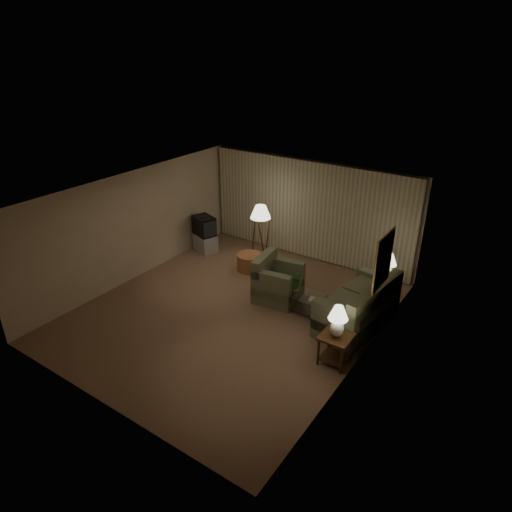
{
  "coord_description": "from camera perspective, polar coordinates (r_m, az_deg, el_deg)",
  "views": [
    {
      "loc": [
        5.29,
        -6.87,
        5.53
      ],
      "look_at": [
        0.22,
        0.6,
        1.18
      ],
      "focal_mm": 32.0,
      "sensor_mm": 36.0,
      "label": 1
    }
  ],
  "objects": [
    {
      "name": "flowers",
      "position": [
        10.02,
        5.0,
        -2.6
      ],
      "size": [
        0.47,
        0.43,
        0.45
      ],
      "primitive_type": "imported",
      "rotation": [
        0.0,
        0.0,
        -0.24
      ],
      "color": "#3E7333",
      "rests_on": "vase"
    },
    {
      "name": "side_table_far",
      "position": [
        10.79,
        15.79,
        -3.79
      ],
      "size": [
        0.45,
        0.37,
        0.6
      ],
      "color": "#37210F",
      "rests_on": "ground"
    },
    {
      "name": "room_shell",
      "position": [
        10.59,
        1.87,
        4.8
      ],
      "size": [
        6.04,
        7.02,
        2.72
      ],
      "color": "beige",
      "rests_on": "ground"
    },
    {
      "name": "table_lamp_near",
      "position": [
        8.37,
        10.21,
        -7.72
      ],
      "size": [
        0.36,
        0.36,
        0.63
      ],
      "color": "white",
      "rests_on": "side_table_near"
    },
    {
      "name": "armchair",
      "position": [
        10.53,
        2.8,
        -3.36
      ],
      "size": [
        1.24,
        1.2,
        0.83
      ],
      "rotation": [
        0.0,
        0.0,
        1.7
      ],
      "color": "#6D7451",
      "rests_on": "ground"
    },
    {
      "name": "crt_tv",
      "position": [
        12.83,
        -6.5,
        3.78
      ],
      "size": [
        0.91,
        0.84,
        0.53
      ],
      "primitive_type": "cube",
      "rotation": [
        0.0,
        0.0,
        -0.35
      ],
      "color": "black",
      "rests_on": "tv_cabinet"
    },
    {
      "name": "table_lamp_far",
      "position": [
        10.52,
        16.17,
        -1.01
      ],
      "size": [
        0.37,
        0.37,
        0.64
      ],
      "color": "white",
      "rests_on": "side_table_far"
    },
    {
      "name": "book",
      "position": [
        9.96,
        6.65,
        -5.29
      ],
      "size": [
        0.22,
        0.27,
        0.02
      ],
      "primitive_type": "imported",
      "rotation": [
        0.0,
        0.0,
        0.21
      ],
      "color": "olive",
      "rests_on": "coffee_table"
    },
    {
      "name": "ottoman",
      "position": [
        11.9,
        -0.82,
        -0.77
      ],
      "size": [
        0.66,
        0.66,
        0.44
      ],
      "primitive_type": "cylinder",
      "rotation": [
        0.0,
        0.0,
        -0.01
      ],
      "color": "#A96339",
      "rests_on": "ground"
    },
    {
      "name": "floor_lamp",
      "position": [
        11.98,
        0.57,
        2.79
      ],
      "size": [
        0.53,
        0.53,
        1.64
      ],
      "color": "#37210F",
      "rests_on": "ground"
    },
    {
      "name": "side_table_near",
      "position": [
        8.69,
        9.92,
        -10.79
      ],
      "size": [
        0.56,
        0.56,
        0.6
      ],
      "color": "#37210F",
      "rests_on": "ground"
    },
    {
      "name": "ground",
      "position": [
        10.28,
        -2.93,
        -6.84
      ],
      "size": [
        7.0,
        7.0,
        0.0
      ],
      "primitive_type": "plane",
      "color": "#816447",
      "rests_on": "ground"
    },
    {
      "name": "tv_cabinet",
      "position": [
        13.03,
        -6.39,
        1.67
      ],
      "size": [
        1.0,
        0.9,
        0.5
      ],
      "primitive_type": "cube",
      "rotation": [
        0.0,
        0.0,
        -0.35
      ],
      "color": "#ADADB0",
      "rests_on": "ground"
    },
    {
      "name": "coffee_table",
      "position": [
        10.21,
        5.63,
        -5.36
      ],
      "size": [
        1.16,
        0.63,
        0.41
      ],
      "color": "silver",
      "rests_on": "ground"
    },
    {
      "name": "vase",
      "position": [
        10.16,
        4.94,
        -4.09
      ],
      "size": [
        0.17,
        0.17,
        0.15
      ],
      "primitive_type": "imported",
      "rotation": [
        0.0,
        0.0,
        -0.2
      ],
      "color": "white",
      "rests_on": "coffee_table"
    },
    {
      "name": "sofa",
      "position": [
        9.77,
        12.51,
        -6.39
      ],
      "size": [
        2.2,
        1.49,
        0.87
      ],
      "rotation": [
        0.0,
        0.0,
        -1.7
      ],
      "color": "#6D7451",
      "rests_on": "ground"
    }
  ]
}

